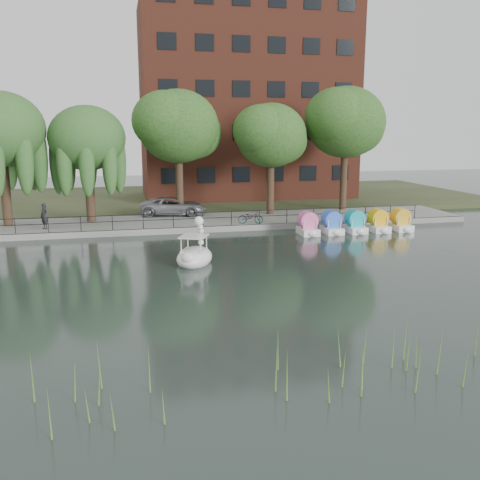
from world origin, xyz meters
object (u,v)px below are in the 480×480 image
object	(u,v)px
minivan	(173,205)
bicycle	(251,216)
pedestrian	(44,214)
swan_boat	(195,254)

from	to	relation	value
minivan	bicycle	distance (m)	6.93
minivan	bicycle	xyz separation A→B (m)	(4.90, -4.90, -0.30)
bicycle	pedestrian	world-z (taller)	pedestrian
minivan	swan_boat	distance (m)	13.70
minivan	swan_boat	world-z (taller)	swan_boat
minivan	pedestrian	size ratio (longest dim) A/B	2.92
bicycle	minivan	bearing A→B (deg)	60.61
minivan	pedestrian	xyz separation A→B (m)	(-8.92, -3.90, 0.19)
bicycle	pedestrian	xyz separation A→B (m)	(-13.82, 1.00, 0.49)
swan_boat	bicycle	bearing A→B (deg)	84.29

